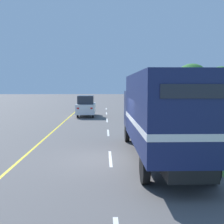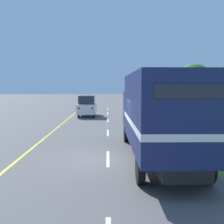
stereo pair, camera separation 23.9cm
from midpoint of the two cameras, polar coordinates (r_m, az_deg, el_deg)
name	(u,v)px [view 2 (the right image)]	position (r m, az deg, el deg)	size (l,w,h in m)	color
ground_plane	(108,159)	(11.74, -0.24, -9.61)	(200.00, 200.00, 0.00)	#5B5959
edge_line_yellow	(64,122)	(24.20, -9.38, -1.99)	(0.12, 57.49, 0.01)	yellow
centre_dash_near	(108,158)	(11.89, -0.24, -9.40)	(0.12, 2.60, 0.01)	white
centre_dash_mid_a	(108,133)	(18.36, -0.48, -4.20)	(0.12, 2.60, 0.01)	white
centre_dash_mid_b	(108,120)	(24.89, -0.59, -1.72)	(0.12, 2.60, 0.01)	white
centre_dash_far	(108,113)	(31.45, -0.66, -0.27)	(0.12, 2.60, 0.01)	white
centre_dash_farthest	(108,109)	(38.03, -0.70, 0.68)	(0.12, 2.60, 0.01)	white
horse_trailer_truck	(159,113)	(11.34, 10.17, -0.16)	(2.47, 8.94, 3.47)	black
lead_car_white	(87,106)	(28.32, -4.83, 1.21)	(1.80, 4.23, 2.10)	black
highway_sign	(207,108)	(19.68, 19.13, 0.81)	(2.09, 0.09, 2.60)	#9E9EA3
roadside_tree_mid	(222,81)	(31.87, 21.73, 5.80)	(3.15, 3.15, 5.13)	brown
roadside_tree_far	(193,82)	(38.05, 16.40, 5.96)	(4.65, 4.65, 5.97)	brown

